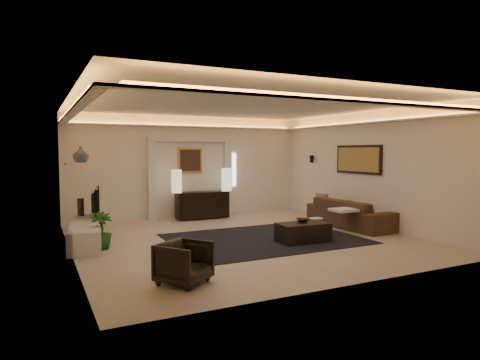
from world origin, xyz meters
name	(u,v)px	position (x,y,z in m)	size (l,w,h in m)	color
floor	(244,239)	(0.00, 0.00, 0.00)	(7.00, 7.00, 0.00)	#C7B099
ceiling	(244,105)	(0.00, 0.00, 2.90)	(7.00, 7.00, 0.00)	white
wall_back	(190,167)	(0.00, 3.50, 1.45)	(7.00, 7.00, 0.00)	white
wall_front	(355,184)	(0.00, -3.50, 1.45)	(7.00, 7.00, 0.00)	white
wall_left	(70,177)	(-3.50, 0.00, 1.45)	(7.00, 7.00, 0.00)	white
wall_right	(367,170)	(3.50, 0.00, 1.45)	(7.00, 7.00, 0.00)	white
cove_soffit	(244,118)	(0.00, 0.00, 2.62)	(7.00, 7.00, 0.04)	silver
daylight_slit	(232,170)	(1.35, 3.48, 1.35)	(0.25, 0.03, 1.00)	white
area_rug	(264,239)	(0.40, -0.20, 0.01)	(4.00, 3.00, 0.01)	black
pilaster_left	(152,181)	(-1.15, 3.40, 1.10)	(0.22, 0.20, 2.20)	silver
pilaster_right	(227,178)	(1.15, 3.40, 1.10)	(0.22, 0.20, 2.20)	silver
alcove_header	(191,139)	(0.00, 3.40, 2.25)	(2.52, 0.20, 0.12)	silver
painting_frame	(190,160)	(0.00, 3.47, 1.65)	(0.74, 0.04, 0.74)	tan
painting_canvas	(190,160)	(0.00, 3.44, 1.65)	(0.62, 0.02, 0.62)	#4C2D1E
art_panel_frame	(358,159)	(3.47, 0.30, 1.70)	(0.04, 1.64, 0.74)	black
art_panel_gold	(358,160)	(3.44, 0.30, 1.70)	(0.02, 1.50, 0.62)	tan
wall_sconce	(312,159)	(3.38, 2.20, 1.68)	(0.12, 0.12, 0.22)	black
wall_niche	(68,164)	(-3.44, 1.40, 1.65)	(0.10, 0.55, 0.04)	silver
console	(202,205)	(0.18, 2.98, 0.40)	(1.48, 0.46, 0.74)	black
lamp_left	(177,181)	(-0.56, 3.01, 1.09)	(0.28, 0.28, 0.63)	beige
lamp_right	(227,180)	(0.92, 2.94, 1.09)	(0.29, 0.29, 0.65)	white
media_ledge	(86,233)	(-3.15, 1.00, 0.23)	(0.60, 2.39, 0.45)	silver
tv	(92,202)	(-2.93, 1.78, 0.78)	(0.15, 1.13, 0.65)	black
figurine	(81,207)	(-3.15, 2.01, 0.64)	(0.15, 0.15, 0.40)	#3F2F1E
ginger_jar	(81,154)	(-3.15, 1.66, 1.84)	(0.34, 0.34, 0.35)	slate
plant	(101,231)	(-2.94, 0.39, 0.37)	(0.41, 0.41, 0.73)	#1A5212
sofa	(351,213)	(3.08, 0.11, 0.35)	(0.94, 2.41, 0.70)	#4D2317
throw_blanket	(344,210)	(2.39, -0.46, 0.55)	(0.59, 0.48, 0.06)	beige
throw_pillow	(322,200)	(3.10, 1.32, 0.55)	(0.11, 0.36, 0.36)	#977358
coffee_table	(303,232)	(0.98, -0.82, 0.20)	(1.07, 0.59, 0.40)	black
bowl	(303,220)	(1.07, -0.68, 0.44)	(0.28, 0.28, 0.07)	black
magazine	(316,218)	(1.52, -0.53, 0.42)	(0.26, 0.18, 0.03)	white
armchair	(184,263)	(-2.17, -2.37, 0.31)	(0.66, 0.67, 0.61)	black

